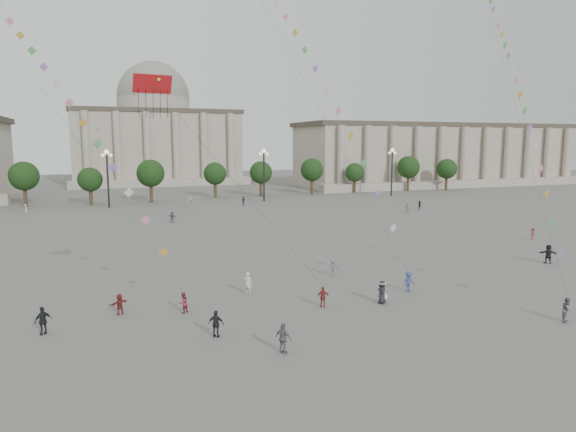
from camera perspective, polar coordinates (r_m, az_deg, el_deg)
name	(u,v)px	position (r m, az deg, el deg)	size (l,w,h in m)	color
ground	(368,320)	(35.95, 8.85, -11.38)	(360.00, 360.00, 0.00)	#5C5957
hall_east	(438,155)	(153.77, 16.36, 6.56)	(84.00, 26.22, 17.20)	#A6988B
hall_central	(155,134)	(159.58, -14.54, 8.77)	(48.30, 34.30, 35.50)	#A6988B
tree_row	(183,174)	(108.96, -11.55, 4.58)	(137.12, 5.12, 8.00)	#35271A
lamp_post_mid_west	(107,168)	(99.59, -19.44, 5.08)	(2.00, 0.90, 10.65)	#262628
lamp_post_mid_east	(264,165)	(104.51, -2.70, 5.67)	(2.00, 0.90, 10.65)	#262628
lamp_post_far_east	(392,163)	(117.16, 11.49, 5.79)	(2.00, 0.90, 10.65)	#262628
person_crowd_0	(243,201)	(97.85, -4.98, 1.68)	(1.06, 0.44, 1.81)	navy
person_crowd_3	(548,254)	(57.39, 26.95, -3.78)	(1.77, 0.56, 1.91)	black
person_crowd_4	(190,202)	(96.41, -10.80, 1.50)	(1.76, 0.56, 1.89)	silver
person_crowd_6	(333,268)	(46.63, 5.03, -5.73)	(1.02, 0.58, 1.57)	slate
person_crowd_7	(408,208)	(89.28, 13.16, 0.86)	(1.66, 0.53, 1.79)	#ADAEA9
person_crowd_8	(533,234)	(70.34, 25.57, -1.78)	(0.99, 0.57, 1.53)	maroon
person_crowd_9	(420,205)	(95.05, 14.41, 1.19)	(1.48, 0.47, 1.59)	black
person_crowd_10	(26,210)	(95.03, -27.10, 0.63)	(0.68, 0.44, 1.86)	beige
person_crowd_12	(172,217)	(78.97, -12.74, -0.10)	(1.58, 0.50, 1.70)	slate
person_crowd_13	(248,283)	(41.07, -4.49, -7.46)	(0.67, 0.44, 1.84)	silver
tourist_0	(323,297)	(38.01, 3.91, -8.97)	(0.92, 0.38, 1.57)	maroon
tourist_1	(216,324)	(32.70, -7.98, -11.79)	(1.01, 0.42, 1.72)	black
tourist_2	(120,304)	(38.33, -18.20, -9.29)	(1.38, 0.44, 1.48)	maroon
tourist_3	(283,338)	(30.09, -0.53, -13.45)	(1.05, 0.44, 1.79)	slate
tourist_4	(43,321)	(36.22, -25.56, -10.45)	(1.06, 0.44, 1.81)	black
kite_flyer_0	(183,303)	(37.49, -11.57, -9.42)	(0.73, 0.57, 1.50)	maroon
kite_flyer_1	(409,281)	(42.81, 13.27, -7.10)	(1.10, 0.63, 1.71)	#394380
kite_flyer_2	(567,310)	(39.70, 28.59, -9.15)	(0.81, 0.63, 1.67)	#5D5C61
hat_person	(382,292)	(39.40, 10.41, -8.28)	(1.01, 0.89, 1.74)	black
dragon_kite	(155,99)	(31.06, -14.53, 12.52)	(7.05, 1.60, 18.23)	#A81216
kite_train_west	(0,15)	(59.74, -29.34, 18.87)	(25.29, 42.08, 64.82)	#3F3F3F
kite_train_east	(503,46)	(65.31, 22.80, 17.06)	(27.23, 42.70, 64.68)	#3F3F3F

